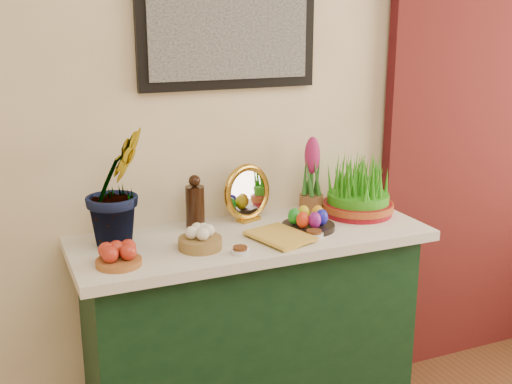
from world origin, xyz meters
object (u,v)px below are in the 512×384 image
at_px(hyacinth_green, 116,168).
at_px(book, 262,241).
at_px(wheatgrass_sabzeh, 358,190).
at_px(sideboard, 251,339).
at_px(mirror, 247,193).

distance_m(hyacinth_green, book, 0.60).
xyz_separation_m(book, wheatgrass_sabzeh, (0.53, 0.19, 0.09)).
xyz_separation_m(sideboard, book, (-0.01, -0.14, 0.48)).
bearing_deg(book, mirror, 62.58).
height_order(hyacinth_green, mirror, hyacinth_green).
bearing_deg(wheatgrass_sabzeh, mirror, 166.39).
bearing_deg(mirror, hyacinth_green, -171.61).
bearing_deg(hyacinth_green, wheatgrass_sabzeh, -28.37).
bearing_deg(wheatgrass_sabzeh, sideboard, -174.93).
distance_m(hyacinth_green, mirror, 0.58).
distance_m(book, wheatgrass_sabzeh, 0.57).
xyz_separation_m(mirror, wheatgrass_sabzeh, (0.47, -0.11, -0.01)).
height_order(sideboard, hyacinth_green, hyacinth_green).
relative_size(hyacinth_green, mirror, 2.40).
relative_size(hyacinth_green, wheatgrass_sabzeh, 1.91).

